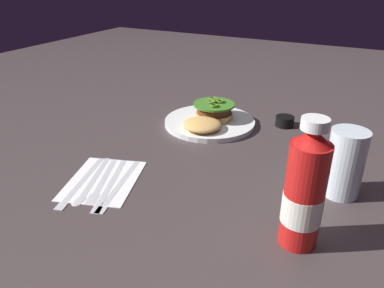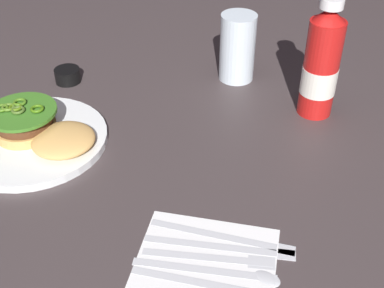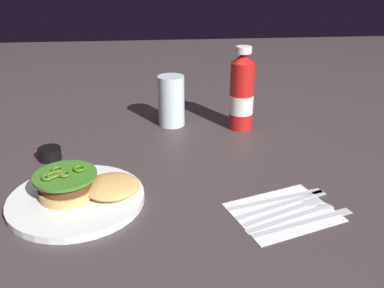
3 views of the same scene
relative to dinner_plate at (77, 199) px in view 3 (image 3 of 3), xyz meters
The scene contains 12 objects.
ground_plane 0.18m from the dinner_plate, 42.04° to the left, with size 3.00×3.00×0.00m, color #3D3333.
dinner_plate is the anchor object (origin of this frame).
burger_sandwich 0.03m from the dinner_plate, 24.19° to the left, with size 0.20×0.12×0.05m.
ketchup_bottle 0.52m from the dinner_plate, 41.61° to the left, with size 0.06×0.06×0.22m.
water_glass 0.44m from the dinner_plate, 62.33° to the left, with size 0.07×0.07×0.14m, color silver.
condiment_cup 0.21m from the dinner_plate, 114.89° to the left, with size 0.05×0.05×0.03m, color black.
napkin 0.39m from the dinner_plate, 10.38° to the right, with size 0.18×0.14×0.00m, color white.
steak_knife 0.44m from the dinner_plate, 13.64° to the right, with size 0.20×0.08×0.00m.
spoon_utensil 0.43m from the dinner_plate, 10.75° to the right, with size 0.18×0.08×0.00m.
fork_utensil 0.41m from the dinner_plate, ahead, with size 0.17×0.09×0.00m.
butter_knife 0.41m from the dinner_plate, ahead, with size 0.20×0.09×0.00m.
table_knife 0.40m from the dinner_plate, ahead, with size 0.20×0.07×0.00m.
Camera 3 is at (0.02, -0.83, 0.44)m, focal length 39.31 mm.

